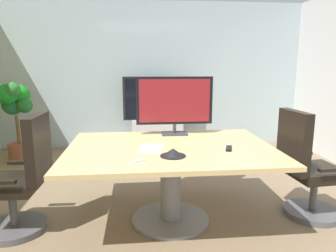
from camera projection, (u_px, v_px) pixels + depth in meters
ground_plane at (170, 233)px, 2.87m from camera, size 7.48×7.48×0.00m
wall_back_glass_partition at (152, 76)px, 5.77m from camera, size 5.67×0.10×2.63m
conference_table at (171, 164)px, 2.98m from camera, size 1.94×1.40×0.76m
office_chair_left at (22, 184)px, 2.82m from camera, size 0.60×0.58×1.09m
office_chair_right at (307, 173)px, 3.10m from camera, size 0.61×0.59×1.09m
tv_monitor at (174, 102)px, 3.40m from camera, size 0.84×0.18×0.64m
wall_display_unit at (157, 125)px, 5.60m from camera, size 1.20×0.36×1.31m
potted_plant at (16, 110)px, 4.81m from camera, size 0.48×0.53×1.26m
conference_phone at (173, 153)px, 2.64m from camera, size 0.22×0.22×0.07m
remote_control at (229, 148)px, 2.86m from camera, size 0.10×0.18×0.02m
whiteboard_marker at (138, 161)px, 2.47m from camera, size 0.12×0.09×0.02m
paper_notepad at (151, 148)px, 2.88m from camera, size 0.26×0.33×0.01m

